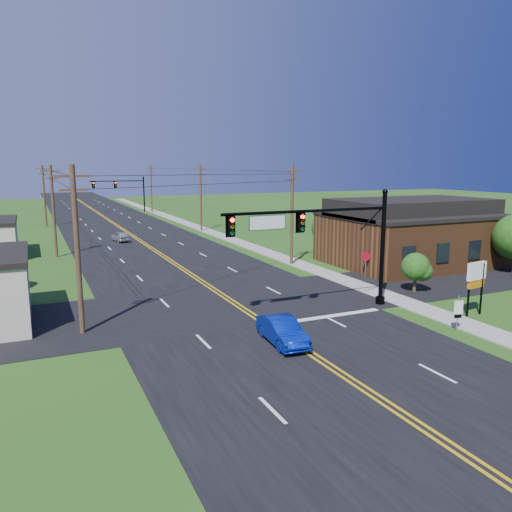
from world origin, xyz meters
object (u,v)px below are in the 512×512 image
signal_mast_main (323,236)px  stop_sign (366,259)px  route_sign (458,311)px  blue_car (282,331)px  signal_mast_far (121,189)px

signal_mast_main → stop_sign: (8.27, 6.70, -3.21)m
signal_mast_main → stop_sign: size_ratio=5.28×
route_sign → stop_sign: stop_sign is taller
blue_car → route_sign: route_sign is taller
signal_mast_main → signal_mast_far: same height
signal_mast_far → stop_sign: (8.17, -65.30, -3.00)m
stop_sign → route_sign: bearing=-95.3°
stop_sign → signal_mast_far: bearing=106.9°
signal_mast_far → stop_sign: bearing=-82.9°
blue_car → route_sign: 9.85m
blue_car → signal_mast_far: bearing=90.5°
signal_mast_far → blue_car: signal_mast_far is taller
stop_sign → signal_mast_main: bearing=-131.2°
signal_mast_far → blue_car: 76.16m
signal_mast_main → signal_mast_far: bearing=89.9°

